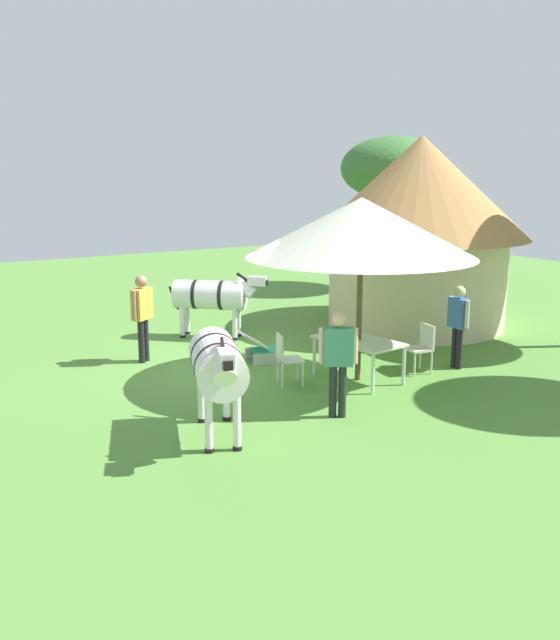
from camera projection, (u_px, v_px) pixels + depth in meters
ground_plane at (240, 369)px, 13.35m from camera, size 36.00×36.00×0.00m
thatched_hut at (419, 223)px, 16.51m from camera, size 5.07×5.07×4.44m
shade_umbrella at (361, 228)px, 12.11m from camera, size 4.00×4.00×3.23m
patio_dining_table at (358, 344)px, 12.55m from camera, size 1.70×1.11×0.74m
patio_chair_near_lawn at (422, 345)px, 13.05m from camera, size 0.50×0.49×0.90m
patio_chair_west_end at (285, 356)px, 12.30m from camera, size 0.55×0.54×0.90m
guest_beside_umbrella at (338, 355)px, 10.61m from camera, size 0.42×0.50×1.64m
guest_behind_table at (458, 319)px, 13.22m from camera, size 0.56×0.25×1.58m
standing_watcher at (142, 310)px, 13.63m from camera, size 0.44×0.51×1.70m
striped_lounge_chair at (261, 349)px, 13.82m from camera, size 0.69×0.90×0.62m
zebra_nearest_camera at (218, 365)px, 9.80m from camera, size 2.12×1.17×1.60m
zebra_by_umbrella at (212, 296)px, 15.63m from camera, size 1.67×1.82×1.48m
acacia_tree_right_background at (393, 168)px, 21.42m from camera, size 3.20×3.20×4.64m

